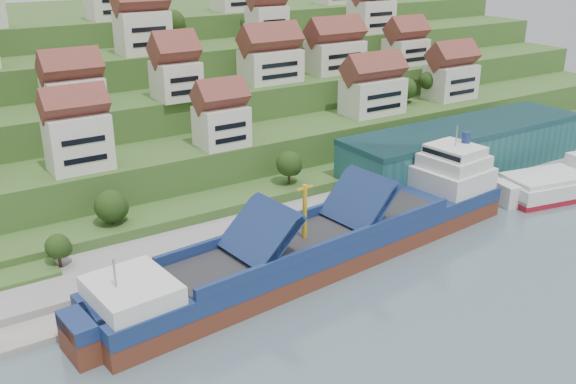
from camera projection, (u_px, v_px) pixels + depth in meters
ground at (314, 270)px, 103.47m from camera, size 300.00×300.00×0.00m
quay at (354, 207)px, 124.89m from camera, size 180.00×14.00×2.20m
hillside at (104, 88)px, 180.43m from camera, size 260.00×128.00×31.00m
hillside_village at (159, 61)px, 142.20m from camera, size 158.97×62.27×28.58m
hillside_trees at (181, 114)px, 130.83m from camera, size 140.96×62.39×30.36m
warehouse at (464, 148)px, 140.39m from camera, size 60.00×15.00×10.00m
flagpole at (364, 189)px, 117.91m from camera, size 1.28×0.16×8.00m
cargo_ship at (334, 241)px, 105.71m from camera, size 79.98×19.84×17.57m
second_ship at (566, 183)px, 133.41m from camera, size 29.72×15.56×8.20m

